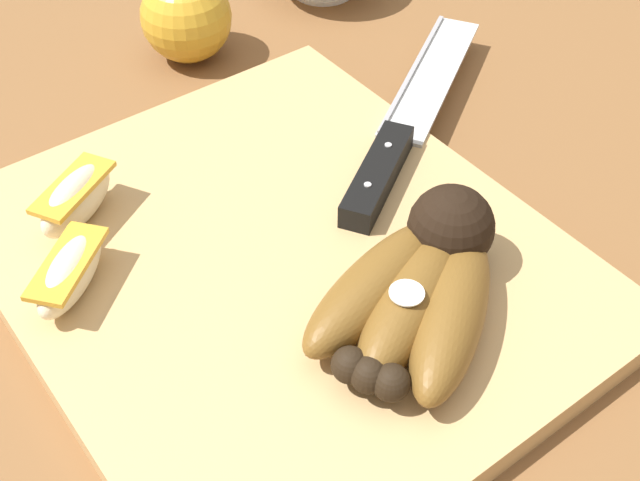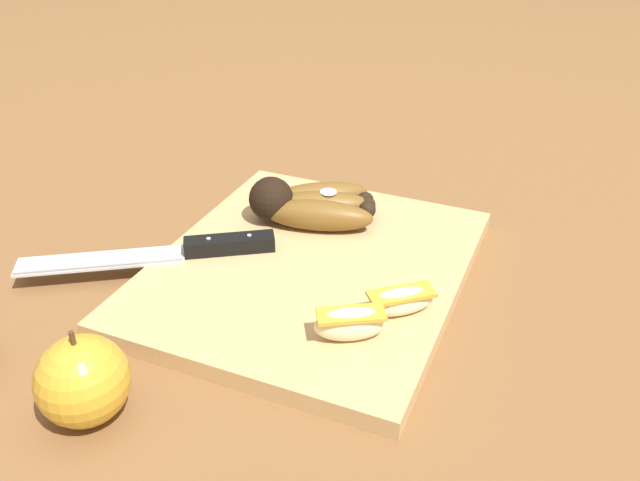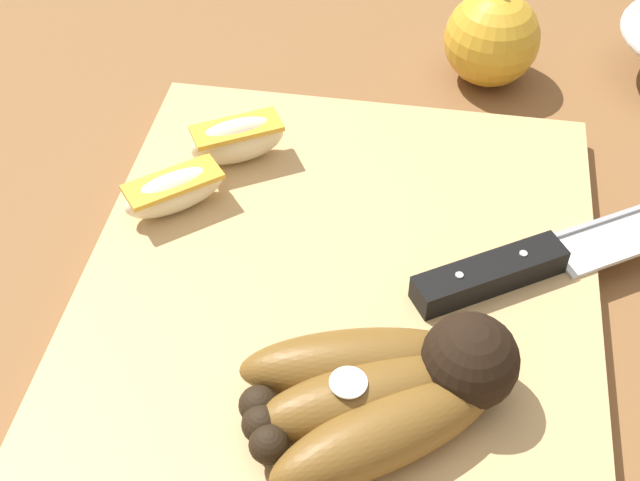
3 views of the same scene
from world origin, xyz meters
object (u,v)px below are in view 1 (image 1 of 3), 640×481
(banana_bunch, at_px, (420,286))
(chefs_knife, at_px, (398,137))
(whole_apple, at_px, (186,17))
(apple_wedge_near, at_px, (70,272))
(apple_wedge_middle, at_px, (76,199))

(banana_bunch, distance_m, chefs_knife, 0.16)
(banana_bunch, relative_size, whole_apple, 1.73)
(banana_bunch, height_order, apple_wedge_near, banana_bunch)
(apple_wedge_near, height_order, apple_wedge_middle, apple_wedge_middle)
(apple_wedge_middle, distance_m, whole_apple, 0.23)
(banana_bunch, height_order, chefs_knife, banana_bunch)
(chefs_knife, bearing_deg, apple_wedge_middle, -106.39)
(apple_wedge_near, bearing_deg, whole_apple, 135.92)
(apple_wedge_near, relative_size, whole_apple, 0.78)
(chefs_knife, distance_m, whole_apple, 0.23)
(whole_apple, bearing_deg, chefs_knife, 11.76)
(banana_bunch, height_order, whole_apple, whole_apple)
(banana_bunch, distance_m, whole_apple, 0.35)
(apple_wedge_middle, height_order, whole_apple, whole_apple)
(banana_bunch, distance_m, apple_wedge_near, 0.21)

